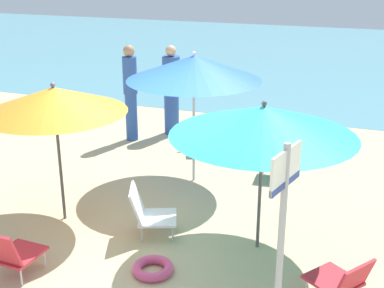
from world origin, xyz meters
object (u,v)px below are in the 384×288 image
beach_chair_a (280,161)px  beach_chair_c (148,211)px  warning_sign (283,219)px  umbrella_orange (54,100)px  umbrella_blue (194,68)px  person_b (171,90)px  umbrella_teal (263,121)px  swim_ring (153,268)px  beach_chair_e (203,135)px  person_a (131,92)px  beach_chair_d (11,252)px  beach_chair_b (341,280)px

beach_chair_a → beach_chair_c: (-1.22, -2.30, 0.02)m
beach_chair_c → warning_sign: warning_sign is taller
umbrella_orange → umbrella_blue: bearing=55.9°
person_b → warning_sign: bearing=-55.7°
umbrella_teal → swim_ring: (-0.97, -0.93, -1.55)m
beach_chair_e → person_a: (-1.47, 0.10, 0.65)m
umbrella_orange → warning_sign: warning_sign is taller
umbrella_blue → beach_chair_e: size_ratio=3.04×
person_a → swim_ring: (2.19, -3.95, -0.89)m
umbrella_teal → beach_chair_c: size_ratio=3.04×
umbrella_teal → beach_chair_d: umbrella_teal is taller
beach_chair_e → person_b: person_b is taller
swim_ring → umbrella_orange: bearing=154.9°
umbrella_blue → person_b: umbrella_blue is taller
beach_chair_c → beach_chair_b: bearing=-36.6°
beach_chair_b → beach_chair_a: bearing=-33.0°
beach_chair_a → warning_sign: warning_sign is taller
umbrella_teal → beach_chair_c: (-1.36, -0.19, -1.27)m
beach_chair_a → person_b: size_ratio=0.36×
umbrella_blue → beach_chair_a: size_ratio=3.27×
beach_chair_e → person_a: bearing=-117.9°
beach_chair_a → person_b: person_b is taller
beach_chair_b → beach_chair_e: 4.64m
beach_chair_b → umbrella_orange: bearing=24.8°
umbrella_orange → person_b: size_ratio=1.07×
umbrella_blue → swim_ring: umbrella_blue is taller
beach_chair_c → warning_sign: size_ratio=0.36×
umbrella_teal → beach_chair_d: (-2.35, -1.56, -1.27)m
beach_chair_d → beach_chair_e: 4.52m
beach_chair_e → umbrella_teal: bearing=6.1°
umbrella_orange → beach_chair_c: size_ratio=2.67×
beach_chair_b → beach_chair_c: bearing=20.0°
person_a → swim_ring: bearing=-80.5°
beach_chair_d → person_b: (-0.23, 5.18, 0.54)m
beach_chair_c → person_a: size_ratio=0.39×
beach_chair_a → beach_chair_e: beach_chair_a is taller
beach_chair_b → warning_sign: bearing=91.6°
beach_chair_d → beach_chair_e: bearing=-5.4°
person_a → swim_ring: person_a is taller
swim_ring → beach_chair_c: bearing=117.5°
person_b → swim_ring: size_ratio=3.72×
umbrella_blue → swim_ring: (0.43, -2.55, -1.73)m
beach_chair_c → person_a: bearing=97.9°
umbrella_blue → person_b: (-1.18, 2.01, -0.91)m
umbrella_teal → beach_chair_e: umbrella_teal is taller
beach_chair_a → beach_chair_d: 4.28m
umbrella_orange → beach_chair_a: (2.46, 2.28, -1.34)m
umbrella_orange → beach_chair_e: (0.91, 3.08, -1.36)m
umbrella_blue → beach_chair_c: bearing=-88.7°
umbrella_blue → beach_chair_c: 2.32m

